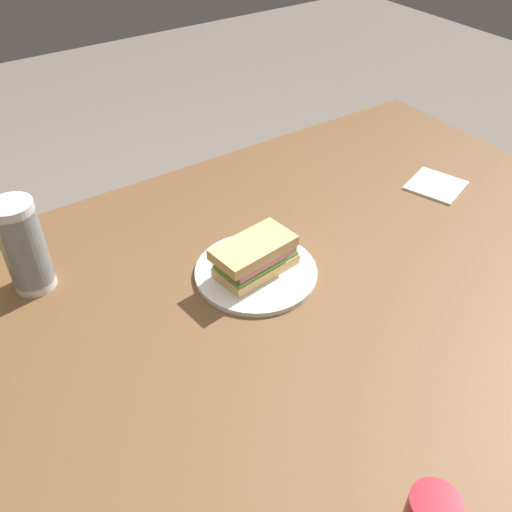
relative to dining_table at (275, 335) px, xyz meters
The scene contains 6 objects.
ground_plane 0.70m from the dining_table, ahead, with size 8.00×8.00×0.00m, color #70665B.
dining_table is the anchor object (origin of this frame).
paper_plate 0.14m from the dining_table, 102.95° to the right, with size 0.26×0.26×0.01m, color white.
sandwich 0.17m from the dining_table, 101.44° to the right, with size 0.19×0.12×0.08m.
plastic_cup_stack 0.53m from the dining_table, 42.15° to the right, with size 0.08×0.08×0.20m.
paper_napkin 0.63m from the dining_table, 167.55° to the right, with size 0.13×0.13×0.01m, color white.
Camera 1 is at (0.47, 0.63, 1.56)m, focal length 38.96 mm.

